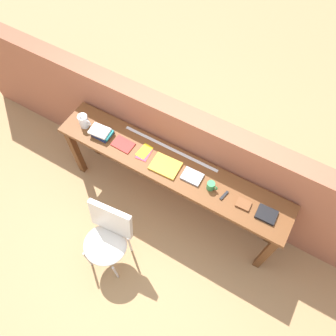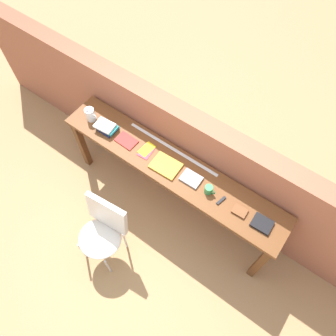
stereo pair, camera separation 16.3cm
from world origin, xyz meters
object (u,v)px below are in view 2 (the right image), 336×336
object	(u,v)px
multitool_folded	(221,200)
leather_journal_brown	(240,211)
chair_white_moulded	(103,230)
magazine_cycling	(126,141)
book_repair_rightmost	(262,224)
pamphlet_pile_colourful	(147,151)
book_stack_leftmost	(106,127)
pitcher_white	(90,114)
mug	(209,190)
book_open_centre	(166,166)

from	to	relation	value
multitool_folded	leather_journal_brown	xyz separation A→B (m)	(0.19, 0.01, 0.00)
chair_white_moulded	magazine_cycling	distance (m)	0.93
chair_white_moulded	book_repair_rightmost	size ratio (longest dim) A/B	4.95
pamphlet_pile_colourful	leather_journal_brown	size ratio (longest dim) A/B	1.53
pamphlet_pile_colourful	book_stack_leftmost	bearing A→B (deg)	-176.25
chair_white_moulded	leather_journal_brown	size ratio (longest dim) A/B	6.86
multitool_folded	book_repair_rightmost	bearing A→B (deg)	2.48
chair_white_moulded	multitool_folded	xyz separation A→B (m)	(0.83, 0.80, 0.36)
pitcher_white	mug	xyz separation A→B (m)	(1.48, 0.00, -0.03)
multitool_folded	pamphlet_pile_colourful	bearing A→B (deg)	178.00
multitool_folded	book_stack_leftmost	bearing A→B (deg)	-179.93
book_repair_rightmost	leather_journal_brown	bearing A→B (deg)	-179.39
book_open_centre	book_repair_rightmost	distance (m)	1.04
pamphlet_pile_colourful	book_open_centre	size ratio (longest dim) A/B	0.71
book_stack_leftmost	multitool_folded	xyz separation A→B (m)	(1.40, 0.00, -0.03)
magazine_cycling	book_open_centre	distance (m)	0.50
leather_journal_brown	chair_white_moulded	bearing A→B (deg)	-144.22
book_repair_rightmost	pamphlet_pile_colourful	bearing A→B (deg)	177.17
book_stack_leftmost	magazine_cycling	distance (m)	0.26
book_stack_leftmost	mug	xyz separation A→B (m)	(1.25, 0.01, 0.00)
pamphlet_pile_colourful	leather_journal_brown	bearing A→B (deg)	-1.28
pitcher_white	pamphlet_pile_colourful	bearing A→B (deg)	2.06
book_open_centre	book_repair_rightmost	size ratio (longest dim) A/B	1.57
book_open_centre	leather_journal_brown	xyz separation A→B (m)	(0.82, 0.01, 0.00)
book_open_centre	multitool_folded	distance (m)	0.63
pitcher_white	multitool_folded	world-z (taller)	pitcher_white
book_stack_leftmost	multitool_folded	world-z (taller)	book_stack_leftmost
pitcher_white	book_open_centre	xyz separation A→B (m)	(0.99, -0.01, -0.07)
leather_journal_brown	book_repair_rightmost	bearing A→B (deg)	0.35
pamphlet_pile_colourful	book_open_centre	xyz separation A→B (m)	(0.26, -0.03, 0.01)
book_open_centre	multitool_folded	bearing A→B (deg)	-2.26
leather_journal_brown	book_repair_rightmost	size ratio (longest dim) A/B	0.72
multitool_folded	book_repair_rightmost	size ratio (longest dim) A/B	0.61
multitool_folded	pitcher_white	bearing A→B (deg)	179.82
book_repair_rightmost	book_open_centre	bearing A→B (deg)	178.82
mug	magazine_cycling	bearing A→B (deg)	-179.67
magazine_cycling	book_repair_rightmost	distance (m)	1.55
magazine_cycling	pitcher_white	bearing A→B (deg)	-178.45
pamphlet_pile_colourful	multitool_folded	size ratio (longest dim) A/B	1.81
magazine_cycling	mug	world-z (taller)	mug
pamphlet_pile_colourful	mug	distance (m)	0.75
chair_white_moulded	pamphlet_pile_colourful	size ratio (longest dim) A/B	4.47
chair_white_moulded	multitool_folded	size ratio (longest dim) A/B	8.10
book_open_centre	book_stack_leftmost	bearing A→B (deg)	177.59
book_open_centre	multitool_folded	world-z (taller)	book_open_centre
book_open_centre	leather_journal_brown	size ratio (longest dim) A/B	2.17
book_stack_leftmost	pamphlet_pile_colourful	world-z (taller)	book_stack_leftmost
chair_white_moulded	mug	bearing A→B (deg)	49.77
mug	book_repair_rightmost	bearing A→B (deg)	0.87
magazine_cycling	book_stack_leftmost	bearing A→B (deg)	-177.11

